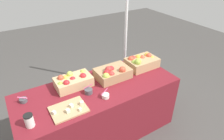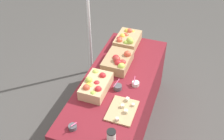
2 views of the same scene
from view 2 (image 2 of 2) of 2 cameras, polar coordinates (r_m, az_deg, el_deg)
ground_plane at (r=3.57m, az=1.09°, el=-11.13°), size 10.00×10.00×0.00m
table at (r=3.29m, az=1.16°, el=-6.99°), size 1.90×0.76×0.74m
apple_crate_left at (r=3.58m, az=3.24°, el=6.41°), size 0.41×0.28×0.19m
apple_crate_middle at (r=3.19m, az=1.30°, el=1.88°), size 0.42×0.29×0.18m
apple_crate_right at (r=2.87m, az=-3.49°, el=-3.24°), size 0.41×0.25×0.16m
cutting_board_front at (r=2.70m, az=2.19°, el=-8.44°), size 0.35×0.26×0.05m
sample_bowl_near at (r=2.57m, az=-8.28°, el=-11.77°), size 0.09×0.08×0.09m
sample_bowl_mid at (r=2.97m, az=4.97°, el=-2.88°), size 0.09×0.08×0.10m
sample_bowl_far at (r=2.91m, az=1.19°, el=-3.62°), size 0.10×0.09×0.11m
coffee_cup at (r=2.43m, az=-0.15°, el=-13.72°), size 0.08×0.08×0.13m
tent_pole at (r=3.77m, az=-5.01°, el=12.37°), size 0.04×0.04×2.12m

